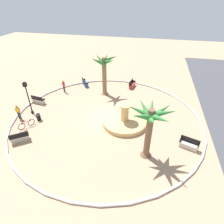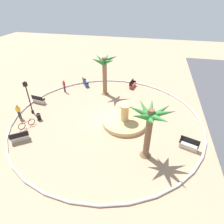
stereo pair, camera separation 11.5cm
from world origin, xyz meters
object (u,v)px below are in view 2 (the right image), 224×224
trash_bin (39,117)px  bench_north (189,145)px  bench_east (132,85)px  bench_southwest (85,83)px  lamppost (28,95)px  palm_tree_near_fountain (105,69)px  person_cyclist_photo (64,86)px  bicycle_red_frame (27,124)px  bench_west (20,137)px  bench_southeast (39,100)px  palm_tree_by_curb (150,121)px  fountain (124,121)px  person_cyclist_helmet (18,111)px

trash_bin → bench_north: bearing=86.2°
bench_east → bench_southwest: same height
bench_southwest → lamppost: 8.97m
palm_tree_near_fountain → bench_southwest: palm_tree_near_fountain is taller
bench_southwest → person_cyclist_photo: (2.59, -1.98, 0.60)m
bicycle_red_frame → person_cyclist_photo: bearing=176.9°
bench_west → bicycle_red_frame: size_ratio=1.05×
palm_tree_near_fountain → bench_southeast: (4.06, -7.20, -3.11)m
bench_west → trash_bin: size_ratio=2.17×
bench_southeast → person_cyclist_photo: bearing=151.1°
bench_east → bench_north: same height
palm_tree_by_curb → fountain: bearing=-147.8°
bench_north → bicycle_red_frame: size_ratio=1.11×
person_cyclist_helmet → palm_tree_near_fountain: bearing=135.2°
palm_tree_near_fountain → bench_southwest: size_ratio=3.17×
bench_east → person_cyclist_photo: 9.29m
trash_bin → bench_southeast: bearing=-148.9°
bench_north → lamppost: 16.49m
fountain → bench_west: 9.95m
bench_west → bench_southeast: 6.81m
bicycle_red_frame → person_cyclist_photo: (-7.93, 0.42, 0.57)m
bench_north → bench_southeast: size_ratio=1.01×
bench_east → person_cyclist_helmet: person_cyclist_helmet is taller
fountain → bench_east: size_ratio=2.71×
palm_tree_near_fountain → bench_southwest: (-1.87, -3.38, -3.11)m
bench_north → person_cyclist_photo: bearing=-116.7°
bench_north → person_cyclist_helmet: 16.99m
palm_tree_by_curb → trash_bin: bearing=-102.8°
person_cyclist_helmet → fountain: bearing=98.1°
person_cyclist_photo → palm_tree_by_curb: bearing=51.4°
fountain → bench_north: bearing=68.7°
trash_bin → person_cyclist_helmet: size_ratio=0.44×
bench_east → person_cyclist_photo: (3.47, -8.59, 0.60)m
person_cyclist_photo → fountain: bearing=59.9°
bench_north → bench_southeast: same height
palm_tree_near_fountain → bench_north: palm_tree_near_fountain is taller
bench_southeast → person_cyclist_photo: size_ratio=0.98×
fountain → bench_west: bearing=-61.9°
person_cyclist_helmet → lamppost: bearing=149.7°
bench_west → bicycle_red_frame: 2.01m
palm_tree_by_curb → lamppost: bearing=-105.7°
fountain → bench_southwest: (-7.76, -6.96, 0.02)m
palm_tree_by_curb → bench_southeast: 14.80m
lamppost → trash_bin: (1.00, 1.41, -1.88)m
bench_southeast → trash_bin: bench_southeast is taller
bench_east → person_cyclist_helmet: bearing=-46.2°
palm_tree_near_fountain → person_cyclist_helmet: bearing=-44.8°
bicycle_red_frame → palm_tree_near_fountain: bearing=146.2°
lamppost → bicycle_red_frame: 3.19m
fountain → trash_bin: bearing=-81.3°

